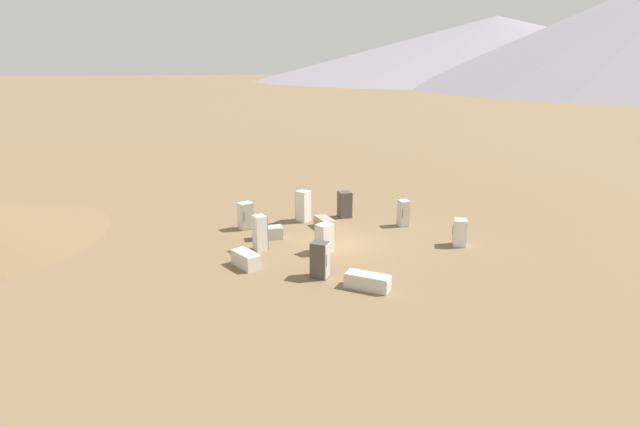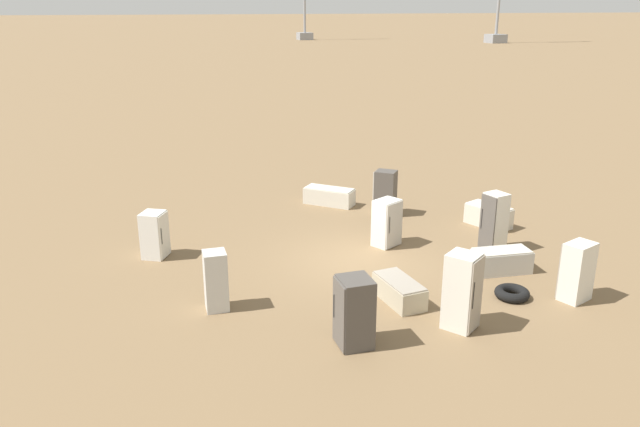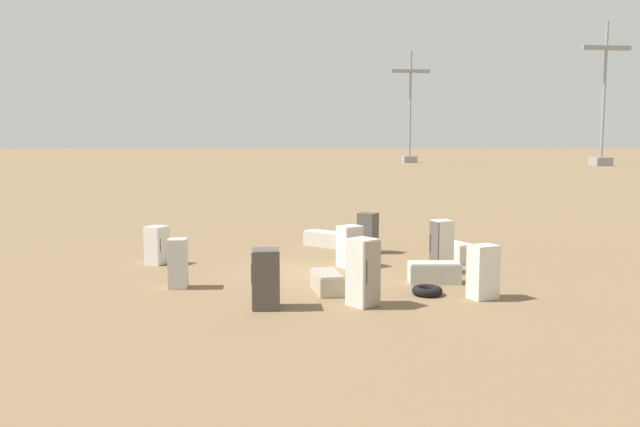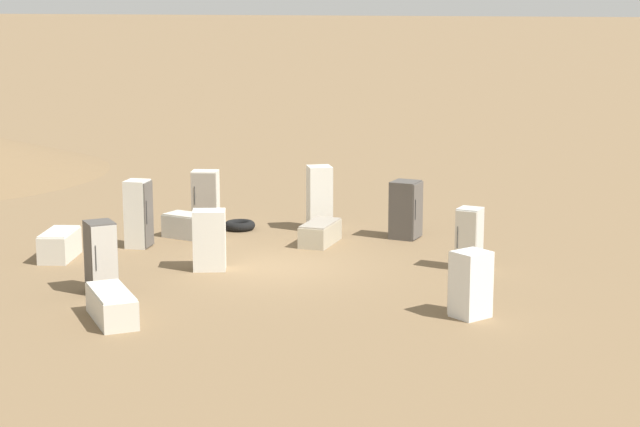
# 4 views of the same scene
# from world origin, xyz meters

# --- Properties ---
(ground_plane) EXTENTS (1000.00, 1000.00, 0.00)m
(ground_plane) POSITION_xyz_m (0.00, 0.00, 0.00)
(ground_plane) COLOR brown
(discarded_fridge_0) EXTENTS (0.98, 0.92, 1.49)m
(discarded_fridge_0) POSITION_xyz_m (1.36, 0.94, 0.74)
(discarded_fridge_0) COLOR silver
(discarded_fridge_0) RESTS_ON ground_plane
(discarded_fridge_1) EXTENTS (0.74, 0.74, 1.82)m
(discarded_fridge_1) POSITION_xyz_m (4.34, -0.40, 0.91)
(discarded_fridge_1) COLOR silver
(discarded_fridge_1) RESTS_ON ground_plane
(discarded_fridge_2) EXTENTS (0.89, 1.65, 0.60)m
(discarded_fridge_2) POSITION_xyz_m (0.10, -2.80, 0.30)
(discarded_fridge_2) COLOR #B2A88E
(discarded_fridge_2) RESTS_ON ground_plane
(discarded_fridge_3) EXTENTS (1.24, 1.70, 0.72)m
(discarded_fridge_3) POSITION_xyz_m (5.43, 1.57, 0.36)
(discarded_fridge_3) COLOR beige
(discarded_fridge_3) RESTS_ON ground_plane
(discarded_fridge_4) EXTENTS (1.87, 1.79, 0.64)m
(discarded_fridge_4) POSITION_xyz_m (0.98, 5.52, 0.32)
(discarded_fridge_4) COLOR beige
(discarded_fridge_4) RESTS_ON ground_plane
(discarded_fridge_5) EXTENTS (0.90, 0.91, 1.40)m
(discarded_fridge_5) POSITION_xyz_m (-5.64, 2.15, 0.70)
(discarded_fridge_5) COLOR white
(discarded_fridge_5) RESTS_ON ground_plane
(discarded_fridge_6) EXTENTS (0.76, 0.77, 1.61)m
(discarded_fridge_6) POSITION_xyz_m (-1.76, -4.46, 0.80)
(discarded_fridge_6) COLOR #4C4742
(discarded_fridge_6) RESTS_ON ground_plane
(discarded_fridge_7) EXTENTS (1.68, 0.88, 0.67)m
(discarded_fridge_7) POSITION_xyz_m (3.64, -1.96, 0.33)
(discarded_fridge_7) COLOR silver
(discarded_fridge_7) RESTS_ON ground_plane
(discarded_fridge_8) EXTENTS (0.95, 0.97, 1.86)m
(discarded_fridge_8) POSITION_xyz_m (0.90, -4.48, 0.93)
(discarded_fridge_8) COLOR silver
(discarded_fridge_8) RESTS_ON ground_plane
(discarded_fridge_9) EXTENTS (0.56, 0.63, 1.53)m
(discarded_fridge_9) POSITION_xyz_m (-4.40, -1.78, 0.76)
(discarded_fridge_9) COLOR silver
(discarded_fridge_9) RESTS_ON ground_plane
(discarded_fridge_10) EXTENTS (0.95, 0.93, 1.62)m
(discarded_fridge_10) POSITION_xyz_m (2.51, 3.77, 0.81)
(discarded_fridge_10) COLOR #4C4742
(discarded_fridge_10) RESTS_ON ground_plane
(discarded_fridge_11) EXTENTS (0.91, 0.82, 1.55)m
(discarded_fridge_11) POSITION_xyz_m (4.45, -4.04, 0.77)
(discarded_fridge_11) COLOR silver
(discarded_fridge_11) RESTS_ON ground_plane
(scrap_tire) EXTENTS (0.90, 0.90, 0.25)m
(scrap_tire) POSITION_xyz_m (2.98, -3.49, 0.13)
(scrap_tire) COLOR black
(scrap_tire) RESTS_ON ground_plane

